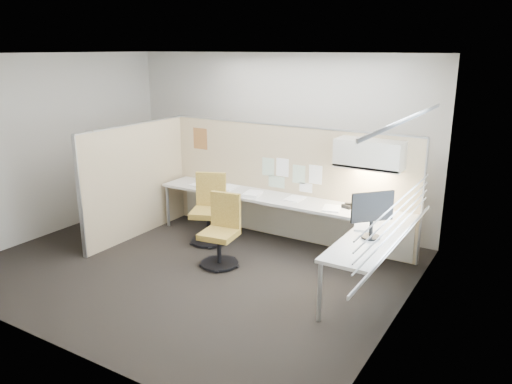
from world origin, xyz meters
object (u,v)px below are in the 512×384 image
Objects in this scene: monitor at (372,212)px; desk at (294,212)px; chair_left at (209,211)px; chair_right at (221,233)px; phone at (378,212)px.

desk is at bearing 104.90° from monitor.
desk is 1.32m from chair_left.
desk is 1.61m from monitor.
chair_right is (-0.65, -0.89, -0.15)m from desk.
chair_right is 2.12m from phone.
chair_left is at bearing -164.44° from phone.
desk is at bearing -168.10° from phone.
chair_right is at bearing -145.22° from phone.
phone is (1.84, 1.02, 0.33)m from chair_right.
phone reaches higher than desk.
desk is 1.21m from phone.
monitor reaches higher than desk.
chair_left is 2.53m from phone.
chair_right is at bearing -126.10° from desk.
desk is 3.86× the size of chair_left.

